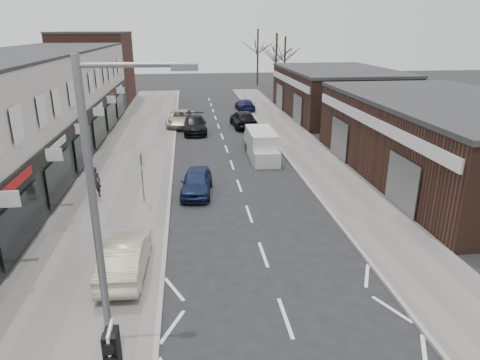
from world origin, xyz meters
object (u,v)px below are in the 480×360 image
object	(u,v)px
parked_car_left_c	(181,118)
parked_car_right_b	(243,119)
warning_sign	(142,163)
parked_car_left_a	(197,182)
parked_car_left_b	(195,125)
street_lamp	(106,233)
parked_car_right_c	(245,105)
pedestrian	(95,182)
sedan_on_pavement	(125,257)
white_van	(261,145)
parked_car_right_a	(255,138)

from	to	relation	value
parked_car_left_c	parked_car_right_b	size ratio (longest dim) A/B	1.10
warning_sign	parked_car_right_b	xyz separation A→B (m)	(7.36, 17.29, -1.41)
parked_car_left_a	parked_car_left_b	distance (m)	14.64
parked_car_right_b	street_lamp	bearing A→B (deg)	73.54
parked_car_right_c	pedestrian	bearing A→B (deg)	62.99
pedestrian	parked_car_left_a	distance (m)	5.32
parked_car_left_c	street_lamp	bearing A→B (deg)	-86.63
warning_sign	pedestrian	bearing A→B (deg)	161.06
sedan_on_pavement	parked_car_left_b	distance (m)	22.86
street_lamp	parked_car_left_a	bearing A→B (deg)	81.50
street_lamp	warning_sign	size ratio (longest dim) A/B	2.96
white_van	street_lamp	bearing A→B (deg)	-107.72
street_lamp	white_van	size ratio (longest dim) A/B	1.62
warning_sign	white_van	distance (m)	10.55
warning_sign	parked_car_right_a	distance (m)	12.87
street_lamp	parked_car_right_c	world-z (taller)	street_lamp
street_lamp	parked_car_left_b	bearing A→B (deg)	85.34
warning_sign	parked_car_right_c	distance (m)	27.09
parked_car_left_b	parked_car_left_c	size ratio (longest dim) A/B	0.94
pedestrian	parked_car_left_b	distance (m)	15.83
parked_car_right_a	pedestrian	bearing A→B (deg)	47.71
parked_car_left_b	parked_car_right_a	bearing A→B (deg)	-50.32
street_lamp	parked_car_right_a	xyz separation A→B (m)	(6.73, 23.24, -3.96)
pedestrian	parked_car_right_b	bearing A→B (deg)	-139.85
sedan_on_pavement	parked_car_left_c	bearing A→B (deg)	-92.18
white_van	parked_car_left_b	bearing A→B (deg)	118.75
parked_car_right_b	parked_car_right_c	size ratio (longest dim) A/B	1.08
pedestrian	parked_car_right_c	world-z (taller)	pedestrian
parked_car_right_a	parked_car_right_b	bearing A→B (deg)	-86.10
white_van	parked_car_right_a	distance (m)	3.02
street_lamp	parked_car_right_a	bearing A→B (deg)	73.86
sedan_on_pavement	parked_car_left_a	xyz separation A→B (m)	(2.78, 8.02, -0.13)
parked_car_right_c	parked_car_left_a	bearing A→B (deg)	73.84
parked_car_left_a	parked_car_right_b	world-z (taller)	parked_car_right_b
warning_sign	parked_car_left_a	xyz separation A→B (m)	(2.71, 1.08, -1.53)
parked_car_left_a	parked_car_left_b	bearing A→B (deg)	95.02
warning_sign	white_van	bearing A→B (deg)	45.25
sedan_on_pavement	white_van	bearing A→B (deg)	-115.43
sedan_on_pavement	street_lamp	bearing A→B (deg)	98.78
parked_car_left_a	parked_car_right_b	xyz separation A→B (m)	(4.65, 16.21, 0.13)
parked_car_right_a	parked_car_right_c	xyz separation A→B (m)	(1.30, 15.18, -0.03)
sedan_on_pavement	parked_car_left_b	world-z (taller)	sedan_on_pavement
parked_car_right_b	sedan_on_pavement	bearing A→B (deg)	69.09
sedan_on_pavement	parked_car_right_c	bearing A→B (deg)	-103.08
white_van	parked_car_right_c	xyz separation A→B (m)	(1.29, 18.18, -0.28)
white_van	sedan_on_pavement	xyz separation A→B (m)	(-7.44, -14.38, -0.10)
street_lamp	parked_car_left_c	bearing A→B (deg)	87.94
sedan_on_pavement	parked_car_right_a	distance (m)	18.90
white_van	sedan_on_pavement	size ratio (longest dim) A/B	1.19
white_van	parked_car_right_b	bearing A→B (deg)	90.76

